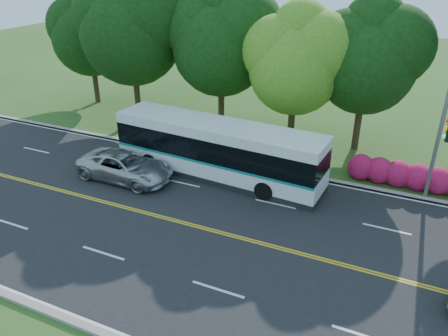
% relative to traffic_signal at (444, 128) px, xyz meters
% --- Properties ---
extents(ground, '(120.00, 120.00, 0.00)m').
position_rel_traffic_signal_xyz_m(ground, '(-6.49, -5.40, -4.67)').
color(ground, '#30551C').
rests_on(ground, ground).
extents(road, '(60.00, 14.00, 0.02)m').
position_rel_traffic_signal_xyz_m(road, '(-6.49, -5.40, -4.66)').
color(road, black).
rests_on(road, ground).
extents(curb_north, '(60.00, 0.30, 0.15)m').
position_rel_traffic_signal_xyz_m(curb_north, '(-6.49, 1.75, -4.60)').
color(curb_north, gray).
rests_on(curb_north, ground).
extents(grass_verge, '(60.00, 4.00, 0.10)m').
position_rel_traffic_signal_xyz_m(grass_verge, '(-6.49, 3.60, -4.62)').
color(grass_verge, '#30551C').
rests_on(grass_verge, ground).
extents(lane_markings, '(57.60, 13.82, 0.00)m').
position_rel_traffic_signal_xyz_m(lane_markings, '(-6.59, -5.40, -4.65)').
color(lane_markings, gold).
rests_on(lane_markings, road).
extents(tree_row, '(44.70, 9.10, 13.84)m').
position_rel_traffic_signal_xyz_m(tree_row, '(-11.65, 6.73, 2.06)').
color(tree_row, '#322216').
rests_on(tree_row, ground).
extents(bougainvillea_hedge, '(9.50, 2.25, 1.50)m').
position_rel_traffic_signal_xyz_m(bougainvillea_hedge, '(0.69, 2.75, -3.95)').
color(bougainvillea_hedge, maroon).
rests_on(bougainvillea_hedge, ground).
extents(traffic_signal, '(0.42, 6.10, 7.00)m').
position_rel_traffic_signal_xyz_m(traffic_signal, '(0.00, 0.00, 0.00)').
color(traffic_signal, gray).
rests_on(traffic_signal, ground).
extents(transit_bus, '(12.46, 3.55, 3.22)m').
position_rel_traffic_signal_xyz_m(transit_bus, '(-11.08, -0.24, -3.06)').
color(transit_bus, white).
rests_on(transit_bus, road).
extents(suv, '(5.62, 2.64, 1.55)m').
position_rel_traffic_signal_xyz_m(suv, '(-15.70, -2.74, -3.87)').
color(suv, '#B7B9BC').
rests_on(suv, road).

